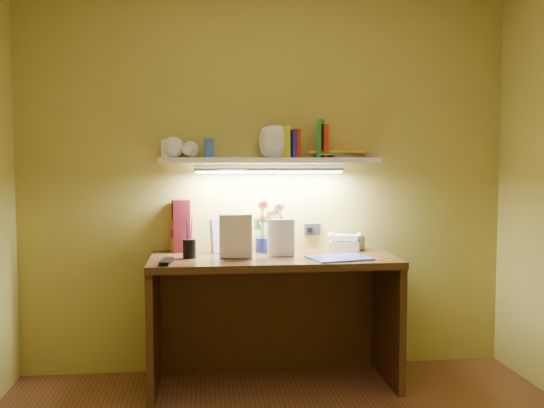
% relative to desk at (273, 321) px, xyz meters
% --- Properties ---
extents(desk, '(1.40, 0.60, 0.75)m').
position_rel_desk_xyz_m(desk, '(0.00, 0.00, 0.00)').
color(desk, '#37180F').
rests_on(desk, ground).
extents(flower_bouquet, '(0.25, 0.25, 0.30)m').
position_rel_desk_xyz_m(flower_bouquet, '(0.00, 0.18, 0.53)').
color(flower_bouquet, '#0B0F33').
rests_on(flower_bouquet, desk).
extents(telephone, '(0.21, 0.19, 0.11)m').
position_rel_desk_xyz_m(telephone, '(0.47, 0.20, 0.43)').
color(telephone, beige).
rests_on(telephone, desk).
extents(desk_clock, '(0.09, 0.05, 0.08)m').
position_rel_desk_xyz_m(desk_clock, '(0.55, 0.23, 0.42)').
color(desk_clock, silver).
rests_on(desk_clock, desk).
extents(whisky_bottle, '(0.09, 0.09, 0.26)m').
position_rel_desk_xyz_m(whisky_bottle, '(-0.55, 0.24, 0.50)').
color(whisky_bottle, '#B2771D').
rests_on(whisky_bottle, desk).
extents(whisky_box, '(0.11, 0.11, 0.31)m').
position_rel_desk_xyz_m(whisky_box, '(-0.53, 0.24, 0.53)').
color(whisky_box, '#560E16').
rests_on(whisky_box, desk).
extents(pen_cup, '(0.09, 0.09, 0.18)m').
position_rel_desk_xyz_m(pen_cup, '(-0.48, -0.01, 0.46)').
color(pen_cup, black).
rests_on(pen_cup, desk).
extents(art_card, '(0.20, 0.11, 0.20)m').
position_rel_desk_xyz_m(art_card, '(-0.26, 0.19, 0.47)').
color(art_card, white).
rests_on(art_card, desk).
extents(tv_remote, '(0.07, 0.19, 0.02)m').
position_rel_desk_xyz_m(tv_remote, '(-0.59, -0.18, 0.39)').
color(tv_remote, black).
rests_on(tv_remote, desk).
extents(blue_folder, '(0.37, 0.31, 0.01)m').
position_rel_desk_xyz_m(blue_folder, '(0.36, -0.13, 0.38)').
color(blue_folder, blue).
rests_on(blue_folder, desk).
extents(desk_book_a, '(0.19, 0.05, 0.25)m').
position_rel_desk_xyz_m(desk_book_a, '(-0.31, -0.05, 0.50)').
color(desk_book_a, silver).
rests_on(desk_book_a, desk).
extents(desk_book_b, '(0.16, 0.03, 0.21)m').
position_rel_desk_xyz_m(desk_book_b, '(-0.03, -0.01, 0.48)').
color(desk_book_b, white).
rests_on(desk_book_b, desk).
extents(wall_shelf, '(1.30, 0.34, 0.26)m').
position_rel_desk_xyz_m(wall_shelf, '(0.01, 0.18, 0.96)').
color(wall_shelf, white).
rests_on(wall_shelf, ground).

